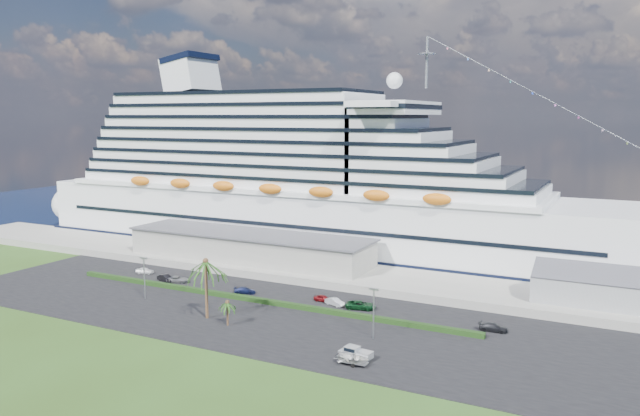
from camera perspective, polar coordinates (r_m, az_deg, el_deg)
The scene contains 22 objects.
ground at distance 104.94m, azimuth -7.20°, elevation -11.41°, with size 420.00×420.00×0.00m, color #2C4617.
asphalt_lot at distance 113.65m, azimuth -4.03°, elevation -9.77°, with size 140.00×38.00×0.12m, color black.
wharf at distance 138.03m, azimuth 2.23°, elevation -6.10°, with size 240.00×20.00×1.80m, color gray.
water at distance 221.46m, azimuth 12.09°, elevation -1.00°, with size 420.00×160.00×0.02m, color black.
cruise_ship at distance 165.79m, azimuth -0.99°, elevation 1.90°, with size 191.00×38.00×54.00m.
terminal_building at distance 149.05m, azimuth -6.52°, elevation -3.44°, with size 61.00×15.00×6.30m.
port_shed at distance 125.26m, azimuth 24.52°, elevation -6.73°, with size 24.00×12.31×7.37m.
hedge at distance 121.62m, azimuth -6.06°, elevation -8.32°, with size 88.00×1.10×0.90m, color black.
lamp_post_left at distance 126.31m, azimuth -15.77°, elevation -5.71°, with size 1.60×0.35×8.27m.
lamp_post_right at distance 100.90m, azimuth 4.93°, elevation -8.99°, with size 1.60×0.35×8.27m.
palm_tall at distance 111.05m, azimuth -10.40°, elevation -5.41°, with size 8.82×8.82×11.13m.
palm_short at distance 108.18m, azimuth -8.47°, elevation -8.78°, with size 3.53×3.53×4.56m.
parked_car_0 at distance 147.18m, azimuth -15.73°, elevation -5.53°, with size 1.65×4.10×1.40m, color white.
parked_car_1 at distance 139.29m, azimuth -13.91°, elevation -6.24°, with size 1.56×4.47×1.47m, color black.
parked_car_2 at distance 138.02m, azimuth -12.89°, elevation -6.37°, with size 2.16×4.68×1.30m, color slate.
parked_car_3 at distance 127.23m, azimuth -6.87°, elevation -7.49°, with size 1.76×4.34×1.26m, color #11183D.
parked_car_4 at distance 121.02m, azimuth 0.28°, elevation -8.26°, with size 1.51×3.74×1.27m, color maroon.
parked_car_5 at distance 118.62m, azimuth 1.37°, elevation -8.59°, with size 1.45×4.16×1.37m, color #B5B8BD.
parked_car_6 at distance 116.66m, azimuth 3.74°, elevation -8.85°, with size 2.56×5.54×1.54m, color #0D3719.
parked_car_7 at distance 108.95m, azimuth 15.57°, elevation -10.47°, with size 1.91×4.69×1.36m, color black.
pickup_truck at distance 94.17m, azimuth 3.27°, elevation -13.02°, with size 5.18×2.42×1.76m.
boat_trailer at distance 91.77m, azimuth 3.03°, elevation -13.55°, with size 5.50×3.62×1.57m.
Camera 1 is at (56.12, -81.28, 35.45)m, focal length 35.00 mm.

